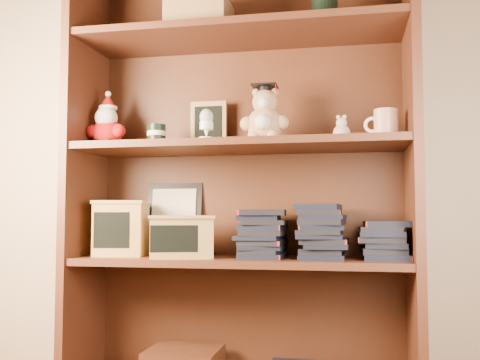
% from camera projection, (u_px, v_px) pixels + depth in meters
% --- Properties ---
extents(bookcase, '(1.20, 0.35, 1.60)m').
position_uv_depth(bookcase, '(242.00, 192.00, 2.01)').
color(bookcase, '#4E2616').
rests_on(bookcase, ground).
extents(shelf_lower, '(1.14, 0.33, 0.02)m').
position_uv_depth(shelf_lower, '(240.00, 261.00, 1.95)').
color(shelf_lower, '#4E2616').
rests_on(shelf_lower, ground).
extents(shelf_upper, '(1.14, 0.33, 0.02)m').
position_uv_depth(shelf_upper, '(240.00, 147.00, 1.97)').
color(shelf_upper, '#4E2616').
rests_on(shelf_upper, ground).
extents(santa_plush, '(0.15, 0.11, 0.22)m').
position_uv_depth(santa_plush, '(107.00, 125.00, 2.07)').
color(santa_plush, '#A50F0F').
rests_on(santa_plush, shelf_upper).
extents(teachers_tin, '(0.07, 0.07, 0.08)m').
position_uv_depth(teachers_tin, '(157.00, 135.00, 2.04)').
color(teachers_tin, black).
rests_on(teachers_tin, shelf_upper).
extents(chalkboard_plaque, '(0.14, 0.07, 0.18)m').
position_uv_depth(chalkboard_plaque, '(209.00, 126.00, 2.12)').
color(chalkboard_plaque, '#9E7547').
rests_on(chalkboard_plaque, shelf_upper).
extents(egg_cup, '(0.05, 0.05, 0.11)m').
position_uv_depth(egg_cup, '(206.00, 124.00, 1.92)').
color(egg_cup, white).
rests_on(egg_cup, shelf_upper).
extents(grad_teddy_bear, '(0.17, 0.15, 0.21)m').
position_uv_depth(grad_teddy_bear, '(265.00, 120.00, 1.96)').
color(grad_teddy_bear, tan).
rests_on(grad_teddy_bear, shelf_upper).
extents(pink_figurine, '(0.06, 0.06, 0.09)m').
position_uv_depth(pink_figurine, '(342.00, 131.00, 1.91)').
color(pink_figurine, '#CCA49E').
rests_on(pink_figurine, shelf_upper).
extents(teacher_mug, '(0.11, 0.08, 0.10)m').
position_uv_depth(teacher_mug, '(385.00, 125.00, 1.88)').
color(teacher_mug, silver).
rests_on(teacher_mug, shelf_upper).
extents(certificate_frame, '(0.22, 0.06, 0.27)m').
position_uv_depth(certificate_frame, '(174.00, 218.00, 2.15)').
color(certificate_frame, black).
rests_on(certificate_frame, shelf_lower).
extents(treats_box, '(0.21, 0.21, 0.20)m').
position_uv_depth(treats_box, '(121.00, 228.00, 2.04)').
color(treats_box, tan).
rests_on(treats_box, shelf_lower).
extents(pencils_box, '(0.26, 0.22, 0.15)m').
position_uv_depth(pencils_box, '(181.00, 236.00, 1.93)').
color(pencils_box, tan).
rests_on(pencils_box, shelf_lower).
extents(book_stack_left, '(0.14, 0.20, 0.16)m').
position_uv_depth(book_stack_left, '(262.00, 235.00, 1.94)').
color(book_stack_left, black).
rests_on(book_stack_left, shelf_lower).
extents(book_stack_mid, '(0.14, 0.20, 0.18)m').
position_uv_depth(book_stack_mid, '(322.00, 232.00, 1.90)').
color(book_stack_mid, black).
rests_on(book_stack_mid, shelf_lower).
extents(book_stack_right, '(0.14, 0.20, 0.11)m').
position_uv_depth(book_stack_right, '(383.00, 242.00, 1.86)').
color(book_stack_right, black).
rests_on(book_stack_right, shelf_lower).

